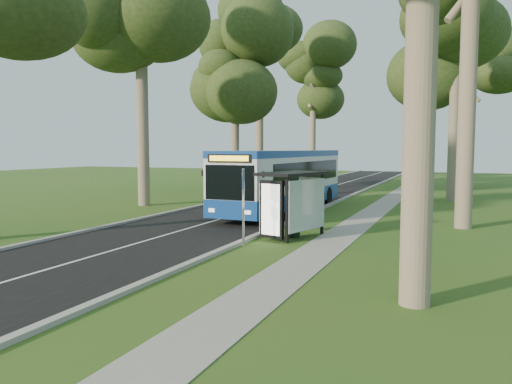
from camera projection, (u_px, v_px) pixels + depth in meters
ground at (251, 239)px, 19.10m from camera, size 120.00×120.00×0.00m
road at (263, 207)px, 29.64m from camera, size 7.00×100.00×0.02m
kerb_east at (320, 209)px, 28.30m from camera, size 0.25×100.00×0.12m
kerb_west at (210, 203)px, 30.97m from camera, size 0.25×100.00×0.12m
centre_line at (263, 207)px, 29.64m from camera, size 0.12×100.00×0.00m
footpath at (373, 212)px, 27.16m from camera, size 1.50×100.00×0.02m
bus at (283, 180)px, 27.37m from camera, size 3.19×12.77×3.36m
bus_stop_sign at (243, 199)px, 17.55m from camera, size 0.18×0.38×2.77m
bus_shelter at (293, 192)px, 19.06m from camera, size 2.36×3.30×2.55m
litter_bin at (294, 226)px, 19.47m from camera, size 0.51×0.51×0.89m
car_white at (267, 178)px, 44.73m from camera, size 2.91×5.12×1.64m
car_silver at (301, 175)px, 52.26m from camera, size 2.70×4.34×1.35m
tree_west_c at (235, 66)px, 38.24m from camera, size 5.20×5.20×13.23m
tree_west_d at (260, 40)px, 47.86m from camera, size 5.20×5.20×18.71m
tree_west_e at (313, 80)px, 56.34m from camera, size 5.20×5.20×15.09m
tree_east_c at (457, 33)px, 32.13m from camera, size 5.20×5.20×14.69m
tree_east_d at (473, 65)px, 42.75m from camera, size 5.20×5.20×14.29m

